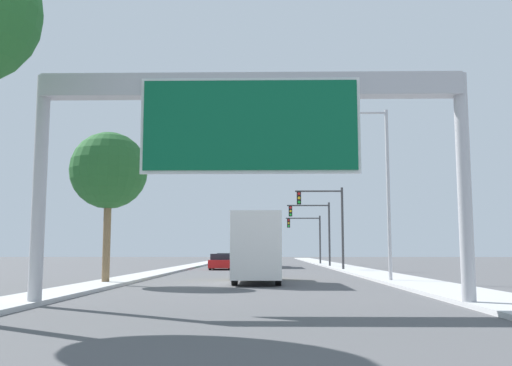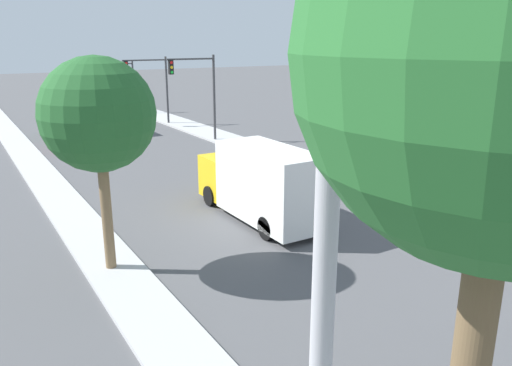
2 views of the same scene
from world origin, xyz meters
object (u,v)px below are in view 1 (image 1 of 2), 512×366
palm_tree_background (109,171)px  truck_box_secondary (257,248)px  car_far_center (221,262)px  traffic_light_far_intersection (309,232)px  truck_box_primary (262,251)px  traffic_light_mid_block (316,224)px  traffic_light_near_intersection (328,215)px  sign_gantry (250,120)px  car_near_right (226,261)px  street_lamp_right (382,179)px

palm_tree_background → truck_box_secondary: bearing=12.9°
car_far_center → traffic_light_far_intersection: (8.91, 16.93, 3.21)m
car_far_center → truck_box_primary: bearing=64.3°
car_far_center → traffic_light_mid_block: bearing=37.8°
truck_box_secondary → traffic_light_near_intersection: traffic_light_near_intersection is taller
sign_gantry → car_far_center: (-3.50, 33.19, -4.96)m
truck_box_secondary → car_near_right: bearing=97.5°
traffic_light_near_intersection → street_lamp_right: (0.94, -17.46, 0.80)m
sign_gantry → traffic_light_far_intersection: bearing=83.8°
truck_box_secondary → traffic_light_near_intersection: size_ratio=1.14×
sign_gantry → car_far_center: bearing=96.0°
truck_box_secondary → traffic_light_mid_block: traffic_light_mid_block is taller
car_near_right → palm_tree_background: size_ratio=0.62×
sign_gantry → car_near_right: 39.41m
traffic_light_near_intersection → palm_tree_background: bearing=-123.7°
sign_gantry → traffic_light_near_intersection: bearing=79.5°
palm_tree_background → street_lamp_right: 13.98m
car_far_center → truck_box_secondary: 21.08m
sign_gantry → street_lamp_right: (6.52, 12.66, -0.27)m
palm_tree_background → car_far_center: bearing=80.3°
truck_box_secondary → traffic_light_mid_block: 28.33m
traffic_light_mid_block → sign_gantry: bearing=-97.7°
sign_gantry → truck_box_primary: bearing=90.0°
car_near_right → traffic_light_far_intersection: (8.91, 11.17, 3.20)m
truck_box_primary → car_far_center: bearing=-115.7°
car_near_right → street_lamp_right: 28.51m
truck_box_primary → palm_tree_background: bearing=-103.9°
truck_box_primary → traffic_light_far_intersection: bearing=60.7°
truck_box_primary → traffic_light_far_intersection: traffic_light_far_intersection is taller
car_near_right → palm_tree_background: palm_tree_background is taller
traffic_light_far_intersection → truck_box_secondary: bearing=-98.2°
sign_gantry → car_far_center: 33.74m
truck_box_primary → street_lamp_right: street_lamp_right is taller
car_far_center → traffic_light_far_intersection: 19.40m
traffic_light_near_intersection → car_far_center: bearing=161.3°
sign_gantry → street_lamp_right: bearing=62.7°
truck_box_secondary → truck_box_primary: bearing=90.0°
traffic_light_far_intersection → palm_tree_background: bearing=-107.9°
truck_box_primary → palm_tree_background: 30.85m
car_far_center → street_lamp_right: size_ratio=0.50×
sign_gantry → traffic_light_far_intersection: sign_gantry is taller
traffic_light_near_intersection → street_lamp_right: bearing=-86.9°
car_near_right → traffic_light_far_intersection: bearing=51.4°
car_near_right → truck_box_primary: 3.94m
truck_box_secondary → traffic_light_mid_block: size_ratio=1.21×
traffic_light_near_intersection → traffic_light_far_intersection: bearing=90.5°
truck_box_primary → truck_box_secondary: truck_box_secondary is taller
truck_box_secondary → traffic_light_mid_block: bearing=78.9°
truck_box_primary → palm_tree_background: palm_tree_background is taller
car_far_center → traffic_light_mid_block: (8.93, 6.93, 3.67)m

